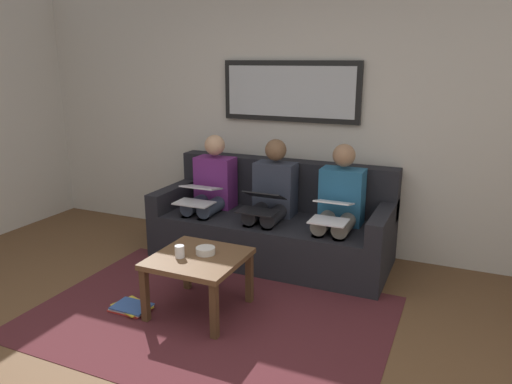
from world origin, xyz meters
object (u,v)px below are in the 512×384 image
object	(u,v)px
framed_mirror	(290,91)
person_right	(211,190)
couch	(274,226)
laptop_silver	(198,194)
bowl	(206,251)
coffee_table	(198,264)
person_middle	(271,198)
laptop_black	(261,202)
laptop_white	(332,210)
magazine_stack	(131,307)
cup	(180,252)
person_left	(339,206)

from	to	relation	value
framed_mirror	person_right	world-z (taller)	framed_mirror
couch	laptop_silver	xyz separation A→B (m)	(0.64, 0.31, 0.32)
bowl	coffee_table	bearing A→B (deg)	63.66
person_middle	framed_mirror	bearing A→B (deg)	-90.00
bowl	laptop_black	xyz separation A→B (m)	(-0.08, -0.86, 0.15)
laptop_white	person_middle	xyz separation A→B (m)	(0.64, -0.24, -0.03)
laptop_white	person_right	xyz separation A→B (m)	(1.28, -0.24, -0.03)
person_middle	magazine_stack	bearing A→B (deg)	66.26
cup	bowl	xyz separation A→B (m)	(-0.14, -0.13, -0.02)
couch	cup	distance (m)	1.32
person_right	framed_mirror	bearing A→B (deg)	-144.47
bowl	laptop_silver	xyz separation A→B (m)	(0.56, -0.84, 0.16)
framed_mirror	coffee_table	bearing A→B (deg)	86.01
laptop_white	framed_mirror	bearing A→B (deg)	-47.40
framed_mirror	magazine_stack	size ratio (longest dim) A/B	4.23
cup	coffee_table	bearing A→B (deg)	-145.72
laptop_black	cup	bearing A→B (deg)	77.37
laptop_black	person_left	bearing A→B (deg)	-160.02
person_middle	couch	bearing A→B (deg)	-90.00
laptop_white	person_middle	distance (m)	0.68
framed_mirror	laptop_white	size ratio (longest dim) A/B	3.64
coffee_table	magazine_stack	xyz separation A→B (m)	(0.48, 0.20, -0.36)
couch	framed_mirror	world-z (taller)	framed_mirror
person_middle	laptop_silver	distance (m)	0.69
cup	laptop_silver	world-z (taller)	laptop_silver
framed_mirror	laptop_white	distance (m)	1.32
person_left	coffee_table	bearing A→B (deg)	56.79
couch	laptop_black	world-z (taller)	couch
laptop_black	coffee_table	bearing A→B (deg)	83.02
magazine_stack	person_middle	bearing A→B (deg)	-113.74
laptop_white	couch	bearing A→B (deg)	-25.68
person_left	magazine_stack	world-z (taller)	person_left
couch	laptop_black	xyz separation A→B (m)	(0.00, 0.30, 0.31)
person_left	laptop_white	bearing A→B (deg)	90.00
person_right	person_middle	bearing A→B (deg)	180.00
person_right	magazine_stack	world-z (taller)	person_right
person_left	person_middle	size ratio (longest dim) A/B	1.00
laptop_silver	framed_mirror	bearing A→B (deg)	-132.33
bowl	laptop_black	size ratio (longest dim) A/B	0.39
coffee_table	laptop_white	size ratio (longest dim) A/B	1.71
laptop_white	magazine_stack	bearing A→B (deg)	42.05
person_right	laptop_black	bearing A→B (deg)	160.02
coffee_table	person_right	xyz separation A→B (m)	(0.53, -1.15, 0.22)
coffee_table	cup	distance (m)	0.17
cup	laptop_white	bearing A→B (deg)	-131.20
coffee_table	laptop_white	distance (m)	1.21
framed_mirror	person_left	xyz separation A→B (m)	(-0.64, 0.46, -0.94)
person_middle	laptop_black	bearing A→B (deg)	90.00
person_right	person_left	bearing A→B (deg)	180.00
couch	person_left	bearing A→B (deg)	173.87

